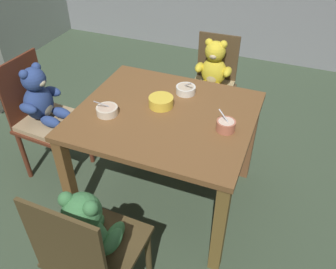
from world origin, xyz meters
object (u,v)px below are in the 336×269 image
(dining_table, at_px, (165,128))
(teddy_chair_near_left, at_px, (42,107))
(porridge_bowl_yellow_center, at_px, (161,101))
(teddy_chair_near_front, at_px, (89,238))
(teddy_chair_far_center, at_px, (213,76))
(porridge_bowl_white_far_center, at_px, (186,90))
(porridge_bowl_cream_near_left, at_px, (107,110))
(porridge_bowl_terracotta_near_right, at_px, (226,125))

(dining_table, bearing_deg, teddy_chair_near_left, -177.36)
(porridge_bowl_yellow_center, bearing_deg, teddy_chair_near_front, -88.81)
(teddy_chair_near_left, bearing_deg, porridge_bowl_yellow_center, 10.57)
(teddy_chair_near_front, distance_m, teddy_chair_far_center, 1.73)
(teddy_chair_near_left, distance_m, porridge_bowl_yellow_center, 0.90)
(porridge_bowl_yellow_center, bearing_deg, porridge_bowl_white_far_center, 65.64)
(teddy_chair_near_left, xyz_separation_m, porridge_bowl_cream_near_left, (0.60, -0.10, 0.18))
(porridge_bowl_white_far_center, height_order, porridge_bowl_cream_near_left, same)
(porridge_bowl_terracotta_near_right, bearing_deg, porridge_bowl_yellow_center, 167.70)
(teddy_chair_far_center, relative_size, porridge_bowl_cream_near_left, 6.65)
(dining_table, height_order, porridge_bowl_yellow_center, porridge_bowl_yellow_center)
(teddy_chair_near_front, distance_m, porridge_bowl_yellow_center, 0.95)
(teddy_chair_near_left, bearing_deg, porridge_bowl_terracotta_near_right, 4.10)
(dining_table, bearing_deg, teddy_chair_far_center, 84.98)
(dining_table, height_order, porridge_bowl_terracotta_near_right, porridge_bowl_terracotta_near_right)
(teddy_chair_near_left, xyz_separation_m, porridge_bowl_yellow_center, (0.87, 0.11, 0.19))
(teddy_chair_near_left, distance_m, porridge_bowl_white_far_center, 1.03)
(porridge_bowl_cream_near_left, bearing_deg, teddy_chair_near_left, 170.77)
(teddy_chair_near_front, xyz_separation_m, porridge_bowl_cream_near_left, (-0.29, 0.73, 0.18))
(teddy_chair_near_front, relative_size, porridge_bowl_white_far_center, 7.03)
(porridge_bowl_terracotta_near_right, bearing_deg, dining_table, 175.09)
(porridge_bowl_yellow_center, relative_size, porridge_bowl_white_far_center, 1.20)
(dining_table, distance_m, porridge_bowl_white_far_center, 0.31)
(teddy_chair_near_front, bearing_deg, teddy_chair_far_center, -2.03)
(teddy_chair_near_left, bearing_deg, teddy_chair_far_center, 45.60)
(porridge_bowl_cream_near_left, bearing_deg, porridge_bowl_terracotta_near_right, 8.57)
(porridge_bowl_white_far_center, distance_m, porridge_bowl_cream_near_left, 0.55)
(porridge_bowl_white_far_center, relative_size, porridge_bowl_terracotta_near_right, 1.12)
(porridge_bowl_white_far_center, bearing_deg, teddy_chair_far_center, 86.64)
(dining_table, distance_m, porridge_bowl_cream_near_left, 0.38)
(teddy_chair_far_center, distance_m, porridge_bowl_white_far_center, 0.62)
(porridge_bowl_white_far_center, xyz_separation_m, porridge_bowl_terracotta_near_right, (0.35, -0.30, 0.01))
(porridge_bowl_terracotta_near_right, bearing_deg, teddy_chair_near_left, -179.60)
(porridge_bowl_yellow_center, height_order, porridge_bowl_white_far_center, porridge_bowl_white_far_center)
(dining_table, bearing_deg, porridge_bowl_terracotta_near_right, -4.91)
(teddy_chair_near_left, distance_m, teddy_chair_far_center, 1.35)
(teddy_chair_far_center, xyz_separation_m, porridge_bowl_cream_near_left, (-0.40, -1.00, 0.19))
(porridge_bowl_terracotta_near_right, bearing_deg, teddy_chair_far_center, 109.39)
(dining_table, bearing_deg, porridge_bowl_cream_near_left, -156.50)
(teddy_chair_far_center, xyz_separation_m, porridge_bowl_terracotta_near_right, (0.31, -0.89, 0.20))
(porridge_bowl_yellow_center, distance_m, porridge_bowl_cream_near_left, 0.34)
(porridge_bowl_white_far_center, xyz_separation_m, porridge_bowl_cream_near_left, (-0.36, -0.41, 0.00))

